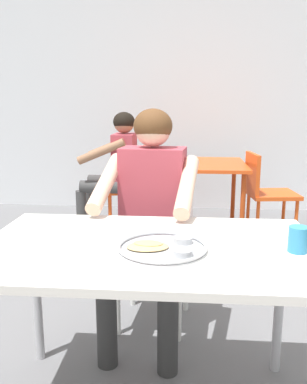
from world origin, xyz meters
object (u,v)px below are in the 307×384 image
(chair_foreground, at_px, (156,233))
(chair_red_right, at_px, (264,189))
(drinking_cup, at_px, (298,238))
(table_background_red, at_px, (197,171))
(diner_foreground, at_px, (150,206))
(chair_red_left, at_px, (135,183))
(table_foreground, at_px, (149,262))
(thali_tray, at_px, (163,247))
(patron_background, at_px, (115,162))

(chair_foreground, bearing_deg, chair_red_right, 59.32)
(drinking_cup, xyz_separation_m, table_background_red, (-0.30, 2.42, -0.17))
(chair_foreground, distance_m, diner_foreground, 0.32)
(chair_foreground, bearing_deg, chair_red_left, 101.44)
(table_background_red, xyz_separation_m, chair_red_right, (0.63, -0.05, -0.15))
(table_foreground, distance_m, table_background_red, 2.41)
(thali_tray, height_order, chair_red_left, chair_red_left)
(thali_tray, height_order, drinking_cup, drinking_cup)
(drinking_cup, bearing_deg, patron_background, 114.27)
(table_background_red, distance_m, chair_red_left, 0.63)
(table_foreground, height_order, diner_foreground, diner_foreground)
(table_background_red, bearing_deg, diner_foreground, -99.32)
(drinking_cup, height_order, chair_red_left, chair_red_left)
(diner_foreground, xyz_separation_m, patron_background, (-0.50, 1.80, -0.04))
(chair_red_right, xyz_separation_m, patron_background, (-1.42, 0.05, 0.23))
(drinking_cup, xyz_separation_m, patron_background, (-1.09, 2.43, -0.09))
(chair_foreground, xyz_separation_m, diner_foreground, (-0.02, -0.23, 0.22))
(diner_foreground, distance_m, chair_red_left, 1.91)
(drinking_cup, bearing_deg, chair_red_left, 110.01)
(drinking_cup, distance_m, chair_red_left, 2.67)
(table_background_red, height_order, chair_red_right, chair_red_right)
(chair_foreground, height_order, diner_foreground, diner_foreground)
(table_background_red, bearing_deg, thali_tray, -94.37)
(chair_red_right, bearing_deg, chair_foreground, -120.68)
(table_foreground, distance_m, patron_background, 2.46)
(diner_foreground, bearing_deg, table_foreground, -85.23)
(table_background_red, bearing_deg, drinking_cup, -82.95)
(chair_red_right, height_order, patron_background, patron_background)
(diner_foreground, height_order, chair_red_right, diner_foreground)
(table_foreground, relative_size, chair_red_left, 1.53)
(thali_tray, relative_size, table_background_red, 0.37)
(table_background_red, xyz_separation_m, chair_red_left, (-0.61, 0.07, -0.14))
(table_foreground, distance_m, thali_tray, 0.12)
(table_foreground, height_order, chair_red_right, chair_red_right)
(chair_foreground, bearing_deg, diner_foreground, -95.02)
(chair_red_left, bearing_deg, drinking_cup, -69.99)
(chair_red_right, relative_size, patron_background, 0.69)
(thali_tray, relative_size, drinking_cup, 3.49)
(drinking_cup, bearing_deg, table_foreground, 176.68)
(thali_tray, xyz_separation_m, chair_red_right, (0.81, 2.39, -0.28))
(table_background_red, height_order, patron_background, patron_background)
(table_foreground, xyz_separation_m, chair_foreground, (-0.03, 0.82, -0.15))
(thali_tray, height_order, chair_foreground, chair_foreground)
(thali_tray, bearing_deg, diner_foreground, 99.52)
(table_background_red, bearing_deg, chair_red_right, -4.86)
(diner_foreground, bearing_deg, chair_red_left, 99.50)
(drinking_cup, bearing_deg, table_background_red, 97.05)
(thali_tray, xyz_separation_m, chair_red_left, (-0.42, 2.51, -0.27))
(drinking_cup, distance_m, diner_foreground, 0.86)
(diner_foreground, bearing_deg, chair_red_right, 62.17)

